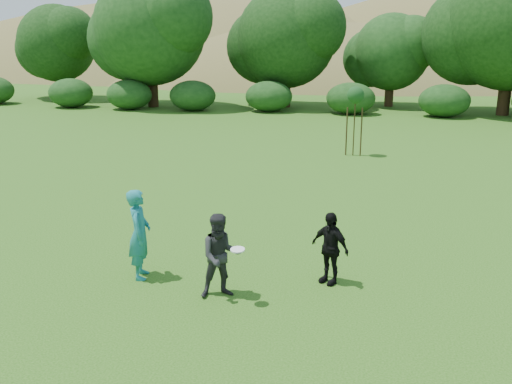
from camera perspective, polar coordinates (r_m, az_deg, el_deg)
ground at (r=11.81m, az=-3.37°, el=-8.97°), size 120.00×120.00×0.00m
player_teal at (r=11.92m, az=-11.58°, el=-4.14°), size 0.63×0.79×1.88m
player_grey at (r=10.90m, az=-3.53°, el=-6.39°), size 1.00×0.92×1.66m
player_black at (r=11.58m, az=7.38°, el=-5.56°), size 0.94×0.77×1.50m
frisbee at (r=10.49m, az=-1.85°, el=-5.78°), size 0.27×0.27×0.05m
sapling at (r=23.84m, az=9.92°, el=9.33°), size 0.70×0.70×2.85m
hillside at (r=80.61m, az=10.31°, el=3.17°), size 150.00×72.00×52.00m
tree_row at (r=38.97m, az=13.85°, el=15.05°), size 53.92×10.38×9.62m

